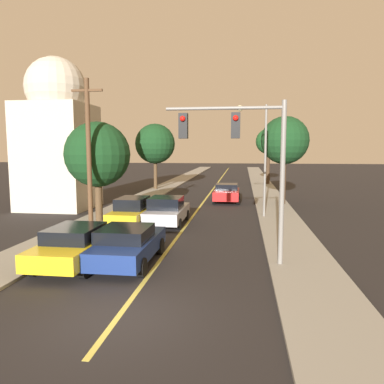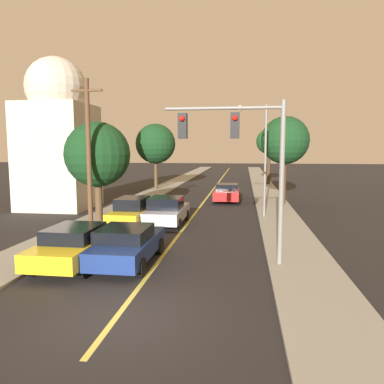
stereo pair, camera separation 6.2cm
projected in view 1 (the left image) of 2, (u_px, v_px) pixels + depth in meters
name	position (u px, v px, depth m)	size (l,w,h in m)	color
ground_plane	(118.00, 318.00, 9.48)	(200.00, 200.00, 0.00)	black
road_surface	(217.00, 184.00, 44.91)	(8.14, 80.00, 0.01)	black
sidewalk_left	(173.00, 183.00, 45.61)	(2.50, 80.00, 0.12)	gray
sidewalk_right	(262.00, 184.00, 44.19)	(2.50, 80.00, 0.12)	gray
car_near_lane_front	(127.00, 244.00, 13.83)	(2.11, 4.47, 1.41)	navy
car_near_lane_second	(167.00, 211.00, 21.04)	(2.09, 4.43, 1.57)	#A5A8B2
car_outer_lane_front	(77.00, 244.00, 13.76)	(2.02, 4.72, 1.46)	gold
car_outer_lane_second	(133.00, 211.00, 20.81)	(1.84, 4.75, 1.58)	gold
car_far_oncoming	(227.00, 193.00, 29.81)	(2.06, 4.11, 1.46)	red
traffic_signal_mast	(243.00, 149.00, 13.25)	(4.25, 0.42, 5.81)	slate
streetlamp_right	(258.00, 145.00, 22.63)	(1.82, 0.36, 6.76)	slate
utility_pole_left	(89.00, 152.00, 18.93)	(1.60, 0.24, 7.62)	#513823
tree_left_near	(97.00, 155.00, 21.16)	(3.69, 3.69, 5.66)	#4C3823
tree_left_far	(155.00, 144.00, 38.20)	(4.06, 4.06, 6.66)	#4C3823
tree_right_near	(269.00, 142.00, 43.50)	(2.95, 2.95, 6.44)	#3D2B1C
tree_right_far	(285.00, 141.00, 27.68)	(3.54, 3.54, 6.52)	#3D2B1C
domed_building_left	(58.00, 136.00, 26.31)	(4.64, 4.64, 10.55)	#BCB29E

